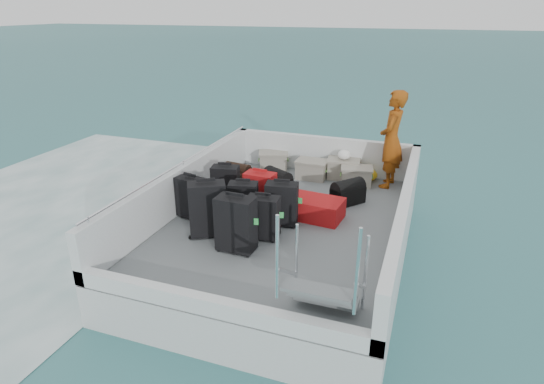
{
  "coord_description": "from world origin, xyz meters",
  "views": [
    {
      "loc": [
        1.94,
        -6.0,
        3.69
      ],
      "look_at": [
        -0.27,
        0.16,
        1.0
      ],
      "focal_mm": 30.0,
      "sensor_mm": 36.0,
      "label": 1
    }
  ],
  "objects_px": {
    "suitcase_6": "(263,218)",
    "suitcase_5": "(260,192)",
    "crate_0": "(273,161)",
    "passenger": "(392,140)",
    "suitcase_2": "(226,185)",
    "suitcase_1": "(191,198)",
    "crate_2": "(343,169)",
    "suitcase_8": "(316,209)",
    "crate_1": "(312,170)",
    "suitcase_4": "(243,203)",
    "suitcase_0": "(208,210)",
    "crate_3": "(356,177)",
    "suitcase_3": "(236,225)",
    "suitcase_7": "(282,204)"
  },
  "relations": [
    {
      "from": "crate_0",
      "to": "passenger",
      "type": "height_order",
      "value": "passenger"
    },
    {
      "from": "suitcase_0",
      "to": "suitcase_5",
      "type": "height_order",
      "value": "suitcase_0"
    },
    {
      "from": "suitcase_0",
      "to": "crate_3",
      "type": "bearing_deg",
      "value": 28.81
    },
    {
      "from": "suitcase_2",
      "to": "passenger",
      "type": "height_order",
      "value": "passenger"
    },
    {
      "from": "crate_2",
      "to": "suitcase_1",
      "type": "bearing_deg",
      "value": -126.23
    },
    {
      "from": "suitcase_0",
      "to": "suitcase_8",
      "type": "distance_m",
      "value": 1.71
    },
    {
      "from": "suitcase_4",
      "to": "crate_0",
      "type": "relative_size",
      "value": 1.18
    },
    {
      "from": "suitcase_6",
      "to": "suitcase_2",
      "type": "bearing_deg",
      "value": 132.53
    },
    {
      "from": "suitcase_1",
      "to": "crate_2",
      "type": "relative_size",
      "value": 1.15
    },
    {
      "from": "suitcase_5",
      "to": "crate_0",
      "type": "height_order",
      "value": "suitcase_5"
    },
    {
      "from": "suitcase_7",
      "to": "passenger",
      "type": "xyz_separation_m",
      "value": [
        1.32,
        2.18,
        0.54
      ]
    },
    {
      "from": "suitcase_5",
      "to": "suitcase_3",
      "type": "bearing_deg",
      "value": -79.27
    },
    {
      "from": "crate_2",
      "to": "suitcase_8",
      "type": "bearing_deg",
      "value": -91.08
    },
    {
      "from": "crate_1",
      "to": "crate_2",
      "type": "distance_m",
      "value": 0.6
    },
    {
      "from": "suitcase_0",
      "to": "crate_0",
      "type": "bearing_deg",
      "value": 62.05
    },
    {
      "from": "suitcase_0",
      "to": "passenger",
      "type": "xyz_separation_m",
      "value": [
        2.19,
        2.86,
        0.47
      ]
    },
    {
      "from": "suitcase_8",
      "to": "crate_2",
      "type": "relative_size",
      "value": 1.4
    },
    {
      "from": "suitcase_0",
      "to": "crate_3",
      "type": "relative_size",
      "value": 1.51
    },
    {
      "from": "suitcase_7",
      "to": "suitcase_8",
      "type": "bearing_deg",
      "value": 32.88
    },
    {
      "from": "suitcase_0",
      "to": "suitcase_8",
      "type": "relative_size",
      "value": 1.0
    },
    {
      "from": "suitcase_5",
      "to": "passenger",
      "type": "distance_m",
      "value": 2.63
    },
    {
      "from": "suitcase_2",
      "to": "suitcase_7",
      "type": "relative_size",
      "value": 0.96
    },
    {
      "from": "suitcase_1",
      "to": "suitcase_6",
      "type": "height_order",
      "value": "suitcase_1"
    },
    {
      "from": "suitcase_5",
      "to": "suitcase_6",
      "type": "relative_size",
      "value": 1.05
    },
    {
      "from": "suitcase_4",
      "to": "crate_0",
      "type": "bearing_deg",
      "value": 84.74
    },
    {
      "from": "suitcase_0",
      "to": "crate_0",
      "type": "relative_size",
      "value": 1.48
    },
    {
      "from": "suitcase_2",
      "to": "suitcase_3",
      "type": "xyz_separation_m",
      "value": [
        0.82,
        -1.42,
        0.07
      ]
    },
    {
      "from": "suitcase_0",
      "to": "crate_0",
      "type": "distance_m",
      "value": 3.02
    },
    {
      "from": "suitcase_0",
      "to": "suitcase_2",
      "type": "xyz_separation_m",
      "value": [
        -0.27,
        1.15,
        -0.08
      ]
    },
    {
      "from": "suitcase_3",
      "to": "suitcase_5",
      "type": "relative_size",
      "value": 1.18
    },
    {
      "from": "suitcase_6",
      "to": "suitcase_5",
      "type": "bearing_deg",
      "value": 109.44
    },
    {
      "from": "suitcase_8",
      "to": "crate_1",
      "type": "distance_m",
      "value": 1.75
    },
    {
      "from": "suitcase_0",
      "to": "suitcase_2",
      "type": "distance_m",
      "value": 1.18
    },
    {
      "from": "suitcase_8",
      "to": "passenger",
      "type": "distance_m",
      "value": 2.12
    },
    {
      "from": "suitcase_3",
      "to": "suitcase_6",
      "type": "distance_m",
      "value": 0.51
    },
    {
      "from": "suitcase_4",
      "to": "suitcase_6",
      "type": "height_order",
      "value": "suitcase_4"
    },
    {
      "from": "crate_2",
      "to": "passenger",
      "type": "relative_size",
      "value": 0.33
    },
    {
      "from": "suitcase_0",
      "to": "suitcase_3",
      "type": "height_order",
      "value": "suitcase_0"
    },
    {
      "from": "suitcase_1",
      "to": "crate_3",
      "type": "bearing_deg",
      "value": 57.83
    },
    {
      "from": "suitcase_6",
      "to": "crate_0",
      "type": "height_order",
      "value": "suitcase_6"
    },
    {
      "from": "suitcase_8",
      "to": "crate_0",
      "type": "bearing_deg",
      "value": 41.67
    },
    {
      "from": "suitcase_8",
      "to": "crate_1",
      "type": "relative_size",
      "value": 1.46
    },
    {
      "from": "crate_0",
      "to": "suitcase_0",
      "type": "bearing_deg",
      "value": -88.31
    },
    {
      "from": "suitcase_2",
      "to": "suitcase_6",
      "type": "relative_size",
      "value": 1.02
    },
    {
      "from": "suitcase_1",
      "to": "suitcase_4",
      "type": "height_order",
      "value": "suitcase_1"
    },
    {
      "from": "suitcase_5",
      "to": "crate_1",
      "type": "xyz_separation_m",
      "value": [
        0.38,
        1.74,
        -0.16
      ]
    },
    {
      "from": "suitcase_3",
      "to": "suitcase_7",
      "type": "distance_m",
      "value": 1.01
    },
    {
      "from": "suitcase_0",
      "to": "crate_0",
      "type": "height_order",
      "value": "suitcase_0"
    },
    {
      "from": "suitcase_4",
      "to": "passenger",
      "type": "xyz_separation_m",
      "value": [
        1.89,
        2.3,
        0.56
      ]
    },
    {
      "from": "crate_3",
      "to": "passenger",
      "type": "distance_m",
      "value": 0.92
    }
  ]
}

